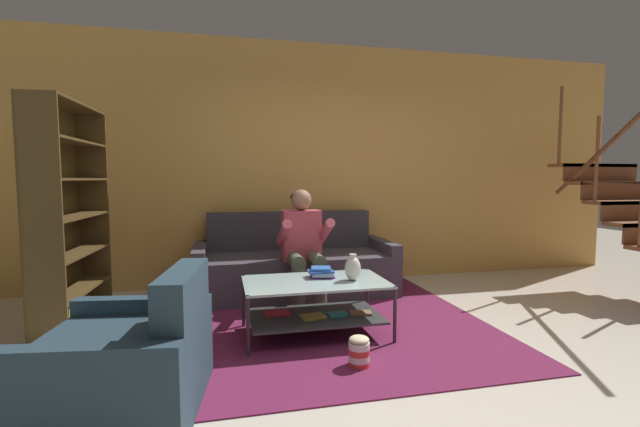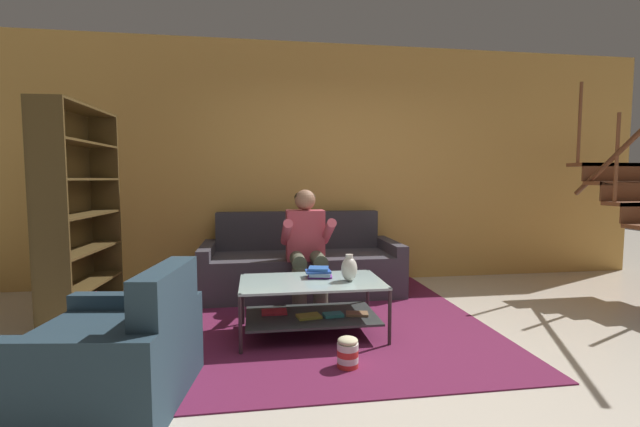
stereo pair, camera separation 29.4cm
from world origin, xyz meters
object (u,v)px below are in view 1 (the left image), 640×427
(couch, at_px, (294,267))
(armchair, at_px, (128,364))
(person_seated_center, at_px, (303,243))
(bookshelf, at_px, (64,234))
(popcorn_tub, at_px, (359,351))
(coffee_table, at_px, (315,299))
(book_stack, at_px, (322,272))
(vase, at_px, (353,268))

(couch, relative_size, armchair, 2.13)
(person_seated_center, relative_size, armchair, 1.15)
(person_seated_center, bearing_deg, bookshelf, -176.24)
(armchair, relative_size, popcorn_tub, 4.70)
(coffee_table, xyz_separation_m, book_stack, (0.08, 0.11, 0.19))
(coffee_table, relative_size, vase, 5.29)
(person_seated_center, height_order, bookshelf, bookshelf)
(book_stack, relative_size, bookshelf, 0.12)
(coffee_table, xyz_separation_m, bookshelf, (-2.03, 0.66, 0.51))
(vase, distance_m, popcorn_tub, 0.75)
(person_seated_center, distance_m, popcorn_tub, 1.54)
(book_stack, xyz_separation_m, armchair, (-1.33, -0.99, -0.23))
(vase, xyz_separation_m, book_stack, (-0.22, 0.16, -0.06))
(couch, bearing_deg, person_seated_center, -90.00)
(vase, xyz_separation_m, armchair, (-1.55, -0.83, -0.29))
(armchair, bearing_deg, vase, 28.13)
(couch, distance_m, armchair, 2.57)
(vase, bearing_deg, book_stack, 143.86)
(person_seated_center, xyz_separation_m, bookshelf, (-2.08, -0.14, 0.16))
(bookshelf, xyz_separation_m, armchair, (0.78, -1.54, -0.54))
(armchair, bearing_deg, couch, 59.51)
(coffee_table, bearing_deg, person_seated_center, 85.98)
(person_seated_center, relative_size, coffee_table, 1.02)
(armchair, distance_m, popcorn_tub, 1.43)
(book_stack, height_order, popcorn_tub, book_stack)
(person_seated_center, xyz_separation_m, coffee_table, (-0.06, -0.79, -0.34))
(couch, xyz_separation_m, vase, (0.24, -1.38, 0.26))
(vase, relative_size, armchair, 0.21)
(person_seated_center, relative_size, bookshelf, 0.61)
(person_seated_center, bearing_deg, book_stack, -88.03)
(bookshelf, height_order, armchair, bookshelf)
(couch, xyz_separation_m, popcorn_tub, (0.10, -1.98, -0.19))
(vase, distance_m, armchair, 1.78)
(person_seated_center, xyz_separation_m, vase, (0.24, -0.85, -0.09))
(couch, height_order, book_stack, couch)
(coffee_table, relative_size, bookshelf, 0.60)
(couch, xyz_separation_m, armchair, (-1.30, -2.21, -0.03))
(book_stack, height_order, bookshelf, bookshelf)
(book_stack, bearing_deg, person_seated_center, 91.97)
(armchair, bearing_deg, popcorn_tub, 9.37)
(bookshelf, bearing_deg, vase, -16.97)
(bookshelf, bearing_deg, book_stack, -14.62)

